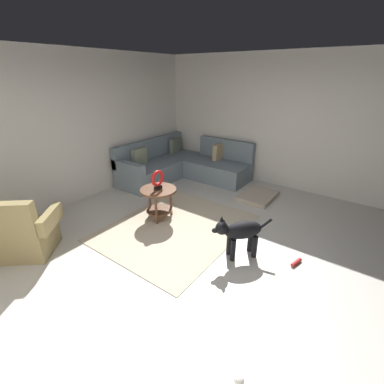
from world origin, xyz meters
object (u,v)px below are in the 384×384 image
(sectional_couch, at_px, (182,166))
(dog_bed_mat, at_px, (258,196))
(torus_sculpture, at_px, (158,179))
(dog_toy_rope, at_px, (296,262))
(dog, at_px, (240,232))
(dog_toy_ball, at_px, (239,381))
(armchair, at_px, (25,234))
(side_table, at_px, (159,196))

(sectional_couch, bearing_deg, dog_bed_mat, -90.36)
(torus_sculpture, xyz_separation_m, dog_toy_rope, (0.14, -2.28, -0.69))
(dog, height_order, dog_toy_ball, dog)
(sectional_couch, xyz_separation_m, armchair, (-3.56, -0.11, 0.03))
(torus_sculpture, height_order, dog_bed_mat, torus_sculpture)
(dog_toy_rope, bearing_deg, side_table, 93.44)
(sectional_couch, height_order, armchair, same)
(dog_bed_mat, bearing_deg, dog_toy_rope, -142.62)
(armchair, xyz_separation_m, dog, (1.65, -2.35, 0.05))
(side_table, distance_m, dog, 1.59)
(dog, distance_m, dog_toy_rope, 0.83)
(side_table, xyz_separation_m, torus_sculpture, (0.00, -0.00, 0.29))
(dog_toy_rope, bearing_deg, torus_sculpture, 93.44)
(dog, height_order, dog_toy_rope, dog)
(sectional_couch, relative_size, armchair, 2.25)
(armchair, bearing_deg, sectional_couch, 51.39)
(torus_sculpture, relative_size, dog_bed_mat, 0.41)
(side_table, xyz_separation_m, dog, (-0.15, -1.58, -0.04))
(sectional_couch, xyz_separation_m, side_table, (-1.75, -0.87, 0.12))
(dog_toy_ball, bearing_deg, sectional_couch, 43.56)
(sectional_couch, distance_m, dog_bed_mat, 1.95)
(dog, bearing_deg, torus_sculpture, 34.42)
(armchair, height_order, dog, armchair)
(dog_bed_mat, height_order, dog, dog)
(dog_toy_ball, xyz_separation_m, dog_toy_rope, (1.78, 0.07, -0.02))
(sectional_couch, relative_size, dog_bed_mat, 2.81)
(armchair, height_order, dog_bed_mat, armchair)
(sectional_couch, xyz_separation_m, torus_sculpture, (-1.75, -0.87, 0.42))
(side_table, bearing_deg, torus_sculpture, -82.87)
(dog, bearing_deg, dog_toy_rope, -117.48)
(dog_bed_mat, bearing_deg, dog, -164.49)
(sectional_couch, relative_size, dog_toy_rope, 11.69)
(torus_sculpture, relative_size, dog, 0.48)
(side_table, bearing_deg, dog_toy_rope, -86.56)
(sectional_couch, bearing_deg, dog_toy_rope, -117.07)
(armchair, height_order, torus_sculpture, armchair)
(dog_bed_mat, height_order, dog_toy_ball, dog_bed_mat)
(armchair, distance_m, torus_sculpture, 2.00)
(side_table, bearing_deg, dog_toy_ball, -124.93)
(sectional_couch, height_order, dog_bed_mat, sectional_couch)
(sectional_couch, relative_size, side_table, 3.75)
(dog_toy_ball, bearing_deg, armchair, 93.01)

